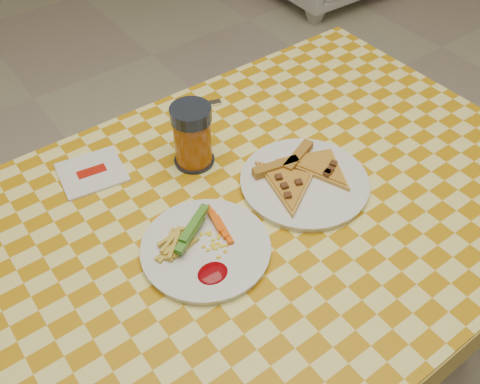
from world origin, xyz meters
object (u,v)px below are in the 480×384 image
(table, at_px, (261,229))
(drink_glass, at_px, (193,136))
(plate_left, at_px, (206,249))
(plate_right, at_px, (304,183))

(table, relative_size, drink_glass, 8.86)
(plate_left, bearing_deg, table, 10.68)
(table, height_order, drink_glass, drink_glass)
(plate_right, bearing_deg, table, 176.57)
(plate_left, bearing_deg, drink_glass, 61.60)
(table, relative_size, plate_right, 4.81)
(table, bearing_deg, drink_glass, 100.56)
(drink_glass, bearing_deg, plate_right, -54.25)
(plate_left, bearing_deg, plate_right, 4.99)
(plate_left, relative_size, plate_right, 0.90)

